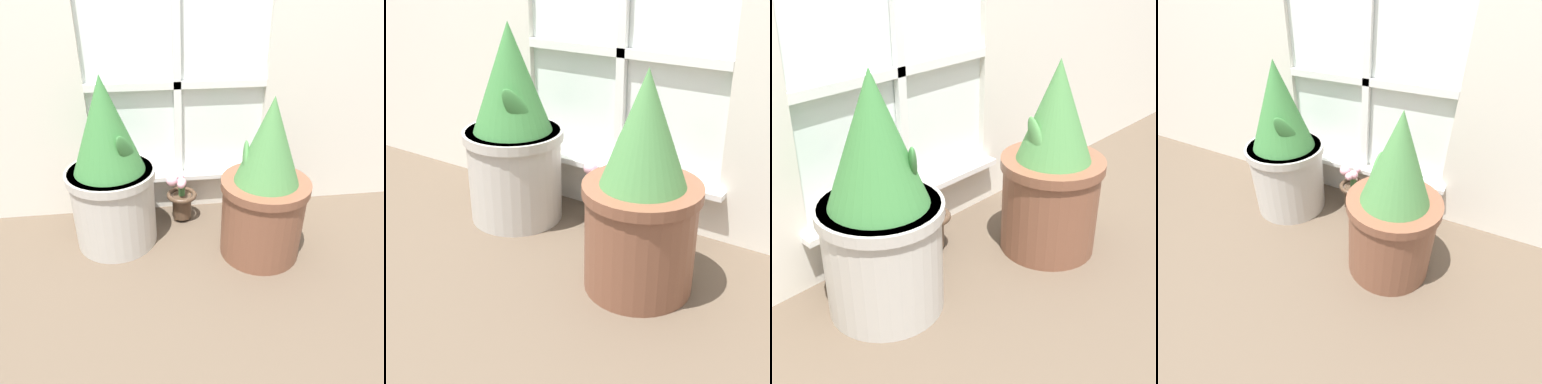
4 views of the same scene
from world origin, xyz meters
The scene contains 4 objects.
ground_plane centered at (0.00, 0.00, 0.00)m, with size 10.00×10.00×0.00m, color brown.
potted_plant_left centered at (-0.33, 0.34, 0.36)m, with size 0.40×0.40×0.79m.
potted_plant_right centered at (0.33, 0.17, 0.32)m, with size 0.38×0.38×0.73m.
flower_vase centered at (-0.01, 0.48, 0.13)m, with size 0.15×0.15×0.26m.
Camera 4 is at (0.59, -0.74, 1.08)m, focal length 28.00 mm.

